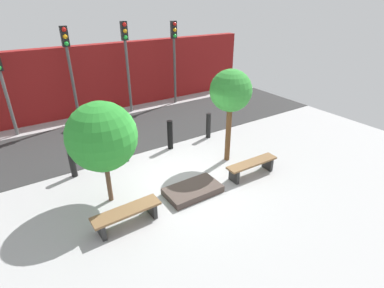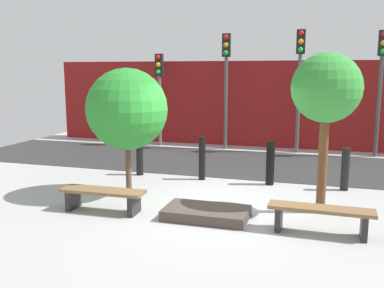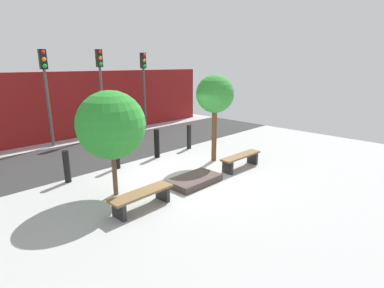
# 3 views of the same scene
# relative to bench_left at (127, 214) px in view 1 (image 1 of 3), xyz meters

# --- Properties ---
(ground_plane) EXTENTS (18.00, 18.00, 0.00)m
(ground_plane) POSITION_rel_bench_left_xyz_m (2.04, 0.85, -0.32)
(ground_plane) COLOR #A7A7A7
(road_strip) EXTENTS (18.00, 3.89, 0.01)m
(road_strip) POSITION_rel_bench_left_xyz_m (2.04, 5.16, -0.31)
(road_strip) COLOR #2F2F2F
(road_strip) RESTS_ON ground
(building_facade) EXTENTS (16.20, 0.50, 3.07)m
(building_facade) POSITION_rel_bench_left_xyz_m (2.04, 8.37, 1.22)
(building_facade) COLOR maroon
(building_facade) RESTS_ON ground
(bench_left) EXTENTS (1.68, 0.49, 0.44)m
(bench_left) POSITION_rel_bench_left_xyz_m (0.00, 0.00, 0.00)
(bench_left) COLOR black
(bench_left) RESTS_ON ground
(bench_right) EXTENTS (1.74, 0.43, 0.47)m
(bench_right) POSITION_rel_bench_left_xyz_m (4.07, 0.00, 0.02)
(bench_right) COLOR black
(bench_right) RESTS_ON ground
(planter_bed) EXTENTS (1.56, 0.89, 0.20)m
(planter_bed) POSITION_rel_bench_left_xyz_m (2.04, 0.20, -0.22)
(planter_bed) COLOR #4A3D37
(planter_bed) RESTS_ON ground
(tree_behind_left_bench) EXTENTS (1.76, 1.76, 2.79)m
(tree_behind_left_bench) POSITION_rel_bench_left_xyz_m (0.00, 1.18, 1.59)
(tree_behind_left_bench) COLOR brown
(tree_behind_left_bench) RESTS_ON ground
(tree_behind_right_bench) EXTENTS (1.31, 1.31, 3.06)m
(tree_behind_right_bench) POSITION_rel_bench_left_xyz_m (4.07, 1.18, 2.05)
(tree_behind_right_bench) COLOR brown
(tree_behind_right_bench) RESTS_ON ground
(bollard_far_left) EXTENTS (0.18, 0.18, 0.97)m
(bollard_far_left) POSITION_rel_bench_left_xyz_m (-0.52, 2.97, 0.17)
(bollard_far_left) COLOR black
(bollard_far_left) RESTS_ON ground
(bollard_left) EXTENTS (0.17, 0.17, 1.10)m
(bollard_left) POSITION_rel_bench_left_xyz_m (1.18, 2.97, 0.23)
(bollard_left) COLOR black
(bollard_left) RESTS_ON ground
(bollard_center) EXTENTS (0.20, 0.20, 1.07)m
(bollard_center) POSITION_rel_bench_left_xyz_m (2.89, 2.97, 0.22)
(bollard_center) COLOR black
(bollard_center) RESTS_ON ground
(bollard_right) EXTENTS (0.18, 0.18, 1.00)m
(bollard_right) POSITION_rel_bench_left_xyz_m (4.59, 2.97, 0.18)
(bollard_right) COLOR black
(bollard_right) RESTS_ON ground
(traffic_light_west) EXTENTS (0.28, 0.27, 3.32)m
(traffic_light_west) POSITION_rel_bench_left_xyz_m (-1.65, 7.39, 1.99)
(traffic_light_west) COLOR #606060
(traffic_light_west) RESTS_ON ground
(traffic_light_mid_west) EXTENTS (0.28, 0.27, 3.97)m
(traffic_light_mid_west) POSITION_rel_bench_left_xyz_m (0.81, 7.40, 2.41)
(traffic_light_mid_west) COLOR #4E4E4E
(traffic_light_mid_west) RESTS_ON ground
(traffic_light_mid_east) EXTENTS (0.28, 0.27, 4.04)m
(traffic_light_mid_east) POSITION_rel_bench_left_xyz_m (3.27, 7.40, 2.45)
(traffic_light_mid_east) COLOR #545454
(traffic_light_mid_east) RESTS_ON ground
(traffic_light_east) EXTENTS (0.28, 0.27, 3.95)m
(traffic_light_east) POSITION_rel_bench_left_xyz_m (5.73, 7.40, 2.40)
(traffic_light_east) COLOR #4A4A4A
(traffic_light_east) RESTS_ON ground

